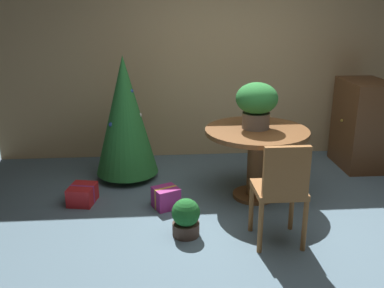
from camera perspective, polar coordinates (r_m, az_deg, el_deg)
The scene contains 10 objects.
ground_plane at distance 4.21m, azimuth 8.29°, elevation -11.01°, with size 6.60×6.60×0.00m, color slate.
back_wall_panel at distance 5.89m, azimuth 4.20°, elevation 10.93°, with size 6.00×0.10×2.60m, color tan.
round_dining_table at distance 4.66m, azimuth 8.32°, elevation -0.24°, with size 1.08×1.08×0.77m.
flower_vase at distance 4.57m, azimuth 8.38°, elevation 5.37°, with size 0.43×0.43×0.48m.
wooden_chair_near at distance 3.79m, azimuth 11.49°, elevation -5.57°, with size 0.42×0.41×0.94m.
holiday_tree at distance 5.13m, azimuth -8.66°, elevation 3.64°, with size 0.73×0.73×1.46m.
gift_box_purple at distance 4.56m, azimuth -3.40°, elevation -6.96°, with size 0.31×0.30×0.22m.
gift_box_red at distance 4.79m, azimuth -14.01°, elevation -6.35°, with size 0.31×0.35×0.19m.
wooden_cabinet at distance 5.92m, azimuth 21.09°, elevation 2.40°, with size 0.53×0.74×1.11m.
potted_plant at distance 4.02m, azimuth -0.80°, elevation -9.51°, with size 0.26×0.26×0.35m.
Camera 1 is at (-0.88, -3.58, 2.05)m, focal length 41.16 mm.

